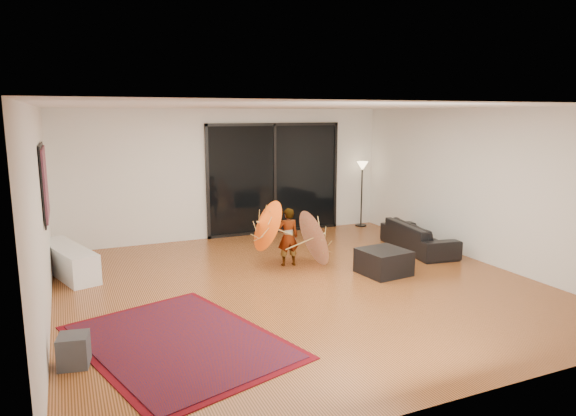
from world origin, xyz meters
TOP-DOWN VIEW (x-y plane):
  - floor at (0.00, 0.00)m, footprint 7.00×7.00m
  - ceiling at (0.00, 0.00)m, footprint 7.00×7.00m
  - wall_back at (0.00, 3.50)m, footprint 7.00×0.00m
  - wall_front at (0.00, -3.50)m, footprint 7.00×0.00m
  - wall_left at (-3.50, 0.00)m, footprint 0.00×7.00m
  - wall_right at (3.50, 0.00)m, footprint 0.00×7.00m
  - sliding_door at (1.00, 3.47)m, footprint 3.06×0.07m
  - painting at (-3.46, 1.00)m, footprint 0.04×1.28m
  - media_console at (-3.25, 1.98)m, footprint 0.93×1.77m
  - speaker at (-3.25, -1.38)m, footprint 0.35×0.35m
  - persian_rug at (-2.13, -1.26)m, footprint 2.62×3.13m
  - sofa at (2.95, 0.93)m, footprint 0.96×1.92m
  - ottoman at (1.50, -0.04)m, footprint 0.78×0.78m
  - floor_lamp at (3.10, 3.25)m, footprint 0.26×0.26m
  - child at (0.25, 1.03)m, footprint 0.40×0.28m
  - parasol_orange at (-0.30, 0.98)m, footprint 0.52×0.89m
  - parasol_white at (0.85, 0.88)m, footprint 0.54×1.00m

SIDE VIEW (x-z plane):
  - floor at x=0.00m, z-range 0.00..0.00m
  - persian_rug at x=-2.13m, z-range 0.00..0.02m
  - speaker at x=-3.25m, z-range 0.00..0.34m
  - ottoman at x=1.50m, z-range 0.00..0.41m
  - media_console at x=-3.25m, z-range 0.00..0.48m
  - sofa at x=2.95m, z-range 0.00..0.54m
  - parasol_white at x=0.85m, z-range 0.00..1.01m
  - child at x=0.25m, z-range 0.00..1.01m
  - parasol_orange at x=-0.30m, z-range 0.29..1.18m
  - floor_lamp at x=3.10m, z-range 0.44..1.95m
  - sliding_door at x=1.00m, z-range 0.00..2.40m
  - wall_back at x=0.00m, z-range -2.15..4.85m
  - wall_front at x=0.00m, z-range -2.15..4.85m
  - wall_left at x=-3.50m, z-range -2.15..4.85m
  - wall_right at x=3.50m, z-range -2.15..4.85m
  - painting at x=-3.46m, z-range 1.11..2.19m
  - ceiling at x=0.00m, z-range 2.70..2.70m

